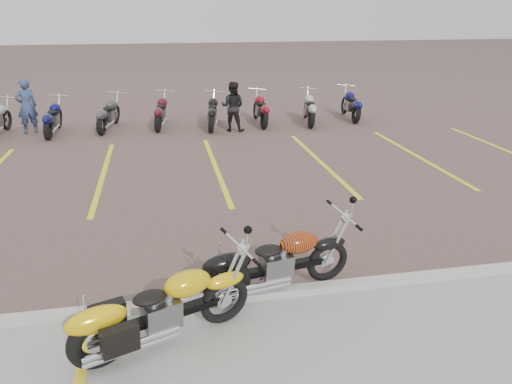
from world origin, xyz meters
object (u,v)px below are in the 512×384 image
(flame_cruiser, at_px, (274,264))
(person_b, at_px, (233,107))
(yellow_cruiser, at_px, (159,312))
(person_a, at_px, (27,106))

(flame_cruiser, distance_m, person_b, 9.76)
(yellow_cruiser, bearing_deg, person_b, 56.40)
(person_a, bearing_deg, person_b, 145.44)
(flame_cruiser, bearing_deg, person_b, 73.40)
(person_a, height_order, person_b, person_a)
(yellow_cruiser, height_order, flame_cruiser, yellow_cruiser)
(yellow_cruiser, height_order, person_a, person_a)
(person_b, bearing_deg, flame_cruiser, 108.01)
(yellow_cruiser, relative_size, person_a, 1.25)
(flame_cruiser, bearing_deg, person_a, 105.75)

